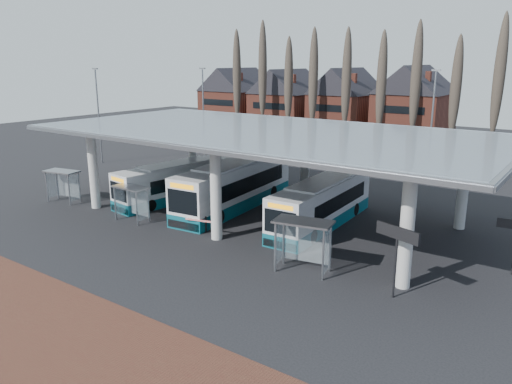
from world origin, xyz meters
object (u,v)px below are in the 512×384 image
Objects in this scene: bus_1 at (236,186)px; shelter_0 at (64,179)px; shelter_1 at (133,196)px; bus_0 at (178,182)px; shelter_2 at (304,234)px; bus_2 at (322,204)px.

shelter_0 is (-12.08, -6.66, 0.16)m from bus_1.
shelter_1 is (8.21, -0.11, -0.05)m from shelter_0.
shelter_0 reaches higher than shelter_1.
shelter_1 is at bearing -125.09° from bus_1.
bus_0 is 16.81m from shelter_2.
shelter_0 is 8.22m from shelter_1.
shelter_0 is (-19.53, -6.70, 0.35)m from bus_2.
bus_2 is at bearing -5.02° from bus_1.
bus_1 reaches higher than shelter_1.
bus_0 is 3.39× the size of shelter_2.
shelter_2 is (15.46, -6.57, 0.63)m from bus_0.
bus_2 reaches higher than shelter_1.
bus_0 is at bearing 29.11° from shelter_0.
bus_1 is 12.73m from shelter_2.
bus_2 is 3.49× the size of shelter_2.
bus_1 is at bearing 177.69° from bus_2.
bus_0 is 0.86× the size of bus_1.
shelter_2 is at bearing -41.19° from bus_1.
bus_0 reaches higher than shelter_0.
bus_2 reaches higher than shelter_0.
shelter_2 is (14.18, -0.69, 0.28)m from shelter_1.
bus_0 is at bearing 146.17° from shelter_2.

